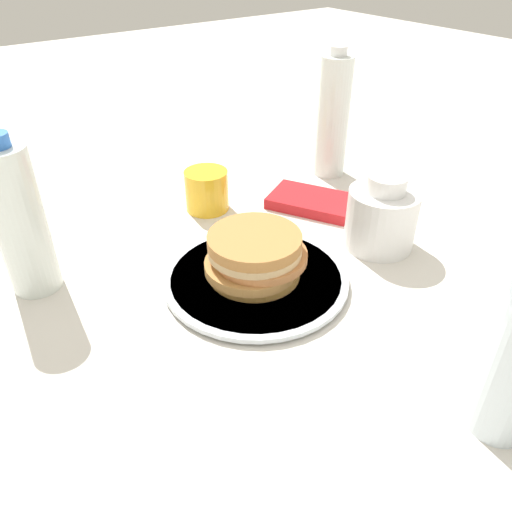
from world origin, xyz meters
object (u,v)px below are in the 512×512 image
object	(u,v)px
plate	(256,278)
water_bottle_far	(19,221)
juice_glass	(207,190)
cream_jug	(381,216)
pancake_stack	(254,257)
water_bottle_near	(333,117)

from	to	relation	value
plate	water_bottle_far	world-z (taller)	water_bottle_far
juice_glass	cream_jug	size ratio (longest dim) A/B	0.63
juice_glass	water_bottle_far	bearing A→B (deg)	-80.85
plate	juice_glass	world-z (taller)	juice_glass
plate	pancake_stack	bearing A→B (deg)	-124.20
water_bottle_far	juice_glass	bearing A→B (deg)	99.15
pancake_stack	cream_jug	size ratio (longest dim) A/B	1.20
juice_glass	pancake_stack	bearing A→B (deg)	-15.55
juice_glass	cream_jug	bearing A→B (deg)	30.53
plate	cream_jug	distance (m)	0.23
plate	water_bottle_far	xyz separation A→B (m)	(-0.18, -0.26, 0.10)
pancake_stack	juice_glass	world-z (taller)	pancake_stack
pancake_stack	juice_glass	bearing A→B (deg)	164.45
water_bottle_far	water_bottle_near	bearing A→B (deg)	93.23
plate	water_bottle_near	size ratio (longest dim) A/B	1.07
water_bottle_near	water_bottle_far	distance (m)	0.62
plate	pancake_stack	world-z (taller)	pancake_stack
pancake_stack	cream_jug	bearing A→B (deg)	80.41
pancake_stack	water_bottle_far	size ratio (longest dim) A/B	0.64
water_bottle_near	juice_glass	bearing A→B (deg)	-93.48
plate	water_bottle_far	bearing A→B (deg)	-125.03
juice_glass	water_bottle_near	xyz separation A→B (m)	(0.02, 0.29, 0.08)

